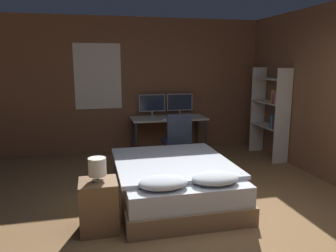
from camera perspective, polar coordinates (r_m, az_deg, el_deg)
ground_plane at (r=3.60m, az=11.45°, el=-19.58°), size 20.00×20.00×0.00m
wall_back at (r=6.80m, az=-1.87°, el=7.08°), size 12.00×0.08×2.70m
wall_side_right at (r=5.58m, az=26.12°, el=5.06°), size 0.06×12.00×2.70m
bed at (r=4.44m, az=1.10°, el=-9.58°), size 1.52×1.93×0.59m
nightstand at (r=3.75m, az=-11.95°, el=-13.45°), size 0.41×0.40×0.57m
bedside_lamp at (r=3.59m, az=-12.23°, el=-7.03°), size 0.19×0.19×0.26m
desk at (r=6.54m, az=0.10°, el=0.74°), size 1.48×0.65×0.74m
monitor_left at (r=6.64m, az=-2.79°, el=3.89°), size 0.54×0.16×0.45m
monitor_right at (r=6.77m, az=2.05°, el=4.03°), size 0.54×0.16×0.45m
keyboard at (r=6.31m, az=0.56°, el=1.25°), size 0.36×0.13×0.02m
computer_mouse at (r=6.38m, az=2.93°, el=1.42°), size 0.07×0.05×0.04m
office_chair at (r=5.85m, az=1.58°, el=-3.21°), size 0.52×0.52×0.95m
bookshelf at (r=6.49m, az=17.74°, el=2.80°), size 0.31×0.93×1.72m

